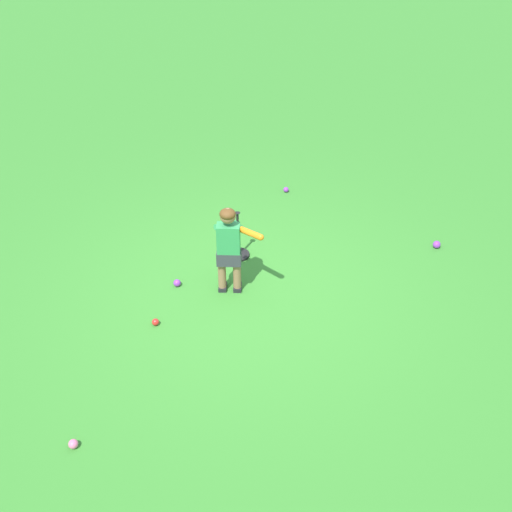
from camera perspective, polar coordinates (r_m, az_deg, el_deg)
ground_plane at (r=7.05m, az=-0.79°, el=-3.27°), size 40.00×40.00×0.00m
child_batter at (r=6.69m, az=-2.44°, el=1.22°), size 0.54×0.51×1.08m
play_ball_behind_batter at (r=8.96m, az=2.79°, el=6.15°), size 0.08×0.08×0.08m
play_ball_near_batter at (r=8.06m, az=16.35°, el=1.02°), size 0.10×0.10×0.10m
play_ball_far_left at (r=6.68m, az=-9.27°, el=-6.05°), size 0.08×0.08×0.08m
play_ball_far_right at (r=5.73m, az=-16.53°, el=-16.31°), size 0.08×0.08×0.08m
play_ball_midfield at (r=7.16m, az=-7.30°, el=-2.48°), size 0.09×0.09×0.09m
batting_tee at (r=7.56m, az=-1.67°, el=0.68°), size 0.28×0.28×0.62m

